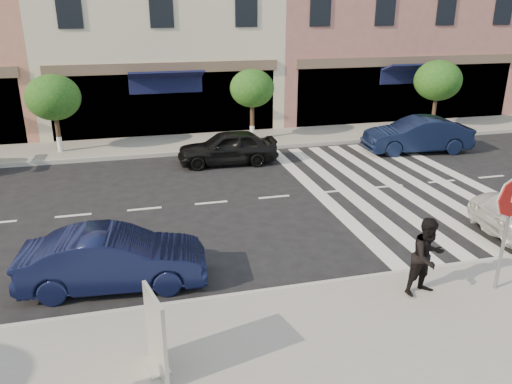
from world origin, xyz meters
name	(u,v)px	position (x,y,z in m)	size (l,w,h in m)	color
ground	(240,264)	(0.00, 0.00, 0.00)	(120.00, 120.00, 0.00)	black
sidewalk_near	(291,366)	(0.00, -3.75, 0.07)	(60.00, 4.50, 0.15)	gray
sidewalk_far	(184,144)	(0.00, 11.00, 0.07)	(60.00, 3.00, 0.15)	gray
building_centre	(154,10)	(-0.50, 17.00, 5.50)	(11.00, 9.00, 11.00)	beige
street_tree_wb	(53,98)	(-5.00, 10.80, 2.31)	(2.10, 2.10, 3.06)	#473323
street_tree_c	(252,89)	(3.00, 10.80, 2.36)	(1.90, 1.90, 3.04)	#473323
street_tree_ea	(438,81)	(12.00, 10.80, 2.39)	(2.20, 2.20, 3.19)	#473323
stop_sign	(511,208)	(4.82, -2.62, 1.93)	(0.85, 0.21, 2.45)	gray
walker	(427,257)	(3.28, -2.38, 0.97)	(0.79, 0.62, 1.63)	black
poster_board	(156,335)	(-2.10, -3.42, 0.84)	(0.40, 0.92, 1.42)	beige
car_near_mid	(114,259)	(-2.78, -0.27, 0.63)	(1.34, 3.85, 1.27)	black
car_far_mid	(228,147)	(1.31, 7.90, 0.64)	(1.51, 3.75, 1.28)	black
car_far_right	(417,135)	(9.17, 7.60, 0.71)	(1.50, 4.32, 1.42)	black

